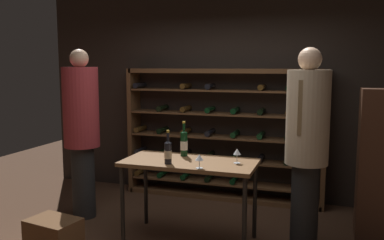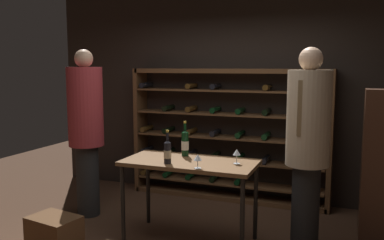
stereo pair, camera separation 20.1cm
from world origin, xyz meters
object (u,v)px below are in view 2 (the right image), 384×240
object	(u,v)px
wine_rack	(227,135)
wine_bottle_amber_reserve	(185,143)
wine_glass_stemmed_center	(237,153)
person_bystander_dark_jacket	(86,125)
tasting_table	(190,169)
wine_bottle_black_capsule	(168,152)
wine_crate	(54,235)
display_cabinet	(384,166)
wine_glass_stemmed_left	(198,158)
person_bystander_red_print	(308,140)

from	to	relation	value
wine_rack	wine_bottle_amber_reserve	distance (m)	1.28
wine_glass_stemmed_center	person_bystander_dark_jacket	bearing A→B (deg)	173.87
wine_rack	tasting_table	world-z (taller)	wine_rack
wine_bottle_amber_reserve	wine_glass_stemmed_center	xyz separation A→B (m)	(0.62, -0.15, -0.03)
wine_bottle_black_capsule	wine_glass_stemmed_center	xyz separation A→B (m)	(0.65, 0.23, -0.01)
wine_crate	wine_bottle_black_capsule	bearing A→B (deg)	30.38
wine_rack	person_bystander_dark_jacket	xyz separation A→B (m)	(-1.41, -1.22, 0.23)
tasting_table	wine_glass_stemmed_center	size ratio (longest dim) A/B	9.12
tasting_table	display_cabinet	size ratio (longest dim) A/B	0.86
person_bystander_dark_jacket	wine_glass_stemmed_left	bearing A→B (deg)	-170.12
wine_rack	person_bystander_red_print	bearing A→B (deg)	-46.40
display_cabinet	wine_glass_stemmed_left	bearing A→B (deg)	-149.18
person_bystander_dark_jacket	wine_bottle_black_capsule	bearing A→B (deg)	-171.42
wine_rack	display_cabinet	size ratio (longest dim) A/B	1.71
display_cabinet	person_bystander_red_print	bearing A→B (deg)	-146.06
wine_crate	wine_glass_stemmed_left	distance (m)	1.60
person_bystander_dark_jacket	wine_bottle_black_capsule	size ratio (longest dim) A/B	5.97
person_bystander_red_print	wine_glass_stemmed_left	size ratio (longest dim) A/B	14.74
wine_rack	wine_bottle_amber_reserve	world-z (taller)	wine_rack
tasting_table	wine_crate	bearing A→B (deg)	-146.01
wine_rack	tasting_table	size ratio (longest dim) A/B	2.00
wine_rack	wine_glass_stemmed_center	size ratio (longest dim) A/B	18.19
person_bystander_red_print	display_cabinet	xyz separation A→B (m)	(0.73, 0.49, -0.32)
tasting_table	person_bystander_dark_jacket	xyz separation A→B (m)	(-1.44, 0.25, 0.35)
wine_bottle_amber_reserve	wine_glass_stemmed_left	distance (m)	0.57
person_bystander_red_print	person_bystander_dark_jacket	world-z (taller)	person_bystander_dark_jacket
tasting_table	person_bystander_red_print	bearing A→B (deg)	11.85
display_cabinet	wine_bottle_black_capsule	distance (m)	2.24
wine_rack	person_bystander_dark_jacket	bearing A→B (deg)	-139.09
wine_rack	person_bystander_dark_jacket	size ratio (longest dim) A/B	1.35
tasting_table	wine_bottle_amber_reserve	distance (m)	0.32
wine_glass_stemmed_center	wine_glass_stemmed_left	world-z (taller)	wine_glass_stemmed_center
tasting_table	wine_rack	bearing A→B (deg)	91.11
tasting_table	person_bystander_red_print	distance (m)	1.22
wine_rack	display_cabinet	xyz separation A→B (m)	(1.90, -0.74, -0.09)
wine_crate	wine_bottle_amber_reserve	xyz separation A→B (m)	(0.99, 0.95, 0.81)
person_bystander_dark_jacket	display_cabinet	size ratio (longest dim) A/B	1.27
person_bystander_red_print	wine_glass_stemmed_left	distance (m)	1.09
wine_bottle_black_capsule	person_bystander_dark_jacket	bearing A→B (deg)	160.95
wine_crate	person_bystander_dark_jacket	bearing A→B (deg)	107.43
tasting_table	wine_glass_stemmed_center	world-z (taller)	wine_glass_stemmed_center
person_bystander_red_print	tasting_table	bearing A→B (deg)	175.34
person_bystander_dark_jacket	wine_glass_stemmed_left	xyz separation A→B (m)	(1.63, -0.52, -0.17)
display_cabinet	wine_bottle_amber_reserve	world-z (taller)	display_cabinet
person_bystander_red_print	wine_glass_stemmed_center	distance (m)	0.70
display_cabinet	wine_glass_stemmed_center	bearing A→B (deg)	-153.56
wine_crate	display_cabinet	xyz separation A→B (m)	(3.00, 1.49, 0.61)
wine_crate	tasting_table	bearing A→B (deg)	33.99
wine_rack	wine_bottle_black_capsule	size ratio (longest dim) A/B	8.05
wine_rack	person_bystander_red_print	world-z (taller)	person_bystander_red_print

